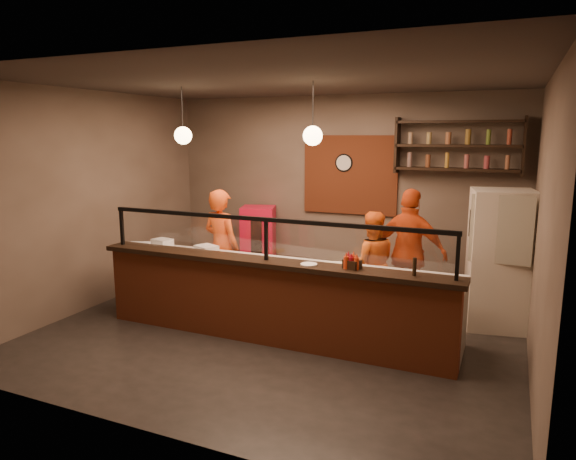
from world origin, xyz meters
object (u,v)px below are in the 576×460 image
at_px(wall_clock, 344,163).
at_px(fridge, 499,259).
at_px(cook_mid, 371,264).
at_px(cook_right, 410,253).
at_px(red_cooler, 258,244).
at_px(cook_left, 222,247).
at_px(pizza_dough, 335,266).
at_px(condiment_caddy, 352,264).
at_px(pepper_mill, 414,267).

relative_size(wall_clock, fridge, 0.16).
bearing_deg(cook_mid, fridge, 164.44).
distance_m(cook_right, fridge, 1.17).
height_order(fridge, red_cooler, fridge).
xyz_separation_m(cook_left, red_cooler, (-0.05, 1.34, -0.22)).
relative_size(wall_clock, pizza_dough, 0.57).
xyz_separation_m(cook_mid, condiment_caddy, (0.15, -1.46, 0.36)).
xyz_separation_m(cook_right, pizza_dough, (-0.74, -1.11, -0.01)).
height_order(cook_left, cook_mid, cook_left).
height_order(red_cooler, condiment_caddy, red_cooler).
relative_size(wall_clock, condiment_caddy, 1.63).
xyz_separation_m(cook_mid, red_cooler, (-2.28, 0.97, -0.09)).
bearing_deg(cook_mid, cook_right, 179.95).
bearing_deg(condiment_caddy, pizza_dough, 124.84).
height_order(cook_right, pepper_mill, cook_right).
xyz_separation_m(condiment_caddy, pepper_mill, (0.70, -0.02, 0.05)).
relative_size(cook_right, red_cooler, 1.38).
bearing_deg(cook_right, cook_left, 22.37).
height_order(cook_mid, red_cooler, cook_mid).
bearing_deg(fridge, pepper_mill, -125.69).
bearing_deg(cook_mid, pizza_dough, 50.98).
relative_size(cook_mid, red_cooler, 1.14).
relative_size(pizza_dough, pepper_mill, 2.64).
bearing_deg(wall_clock, cook_mid, -57.12).
bearing_deg(cook_right, fridge, -168.70).
xyz_separation_m(wall_clock, pizza_dough, (0.58, -2.17, -1.19)).
xyz_separation_m(cook_mid, fridge, (1.68, 0.25, 0.17)).
xyz_separation_m(cook_left, pepper_mill, (3.08, -1.11, 0.28)).
relative_size(red_cooler, pepper_mill, 6.67).
distance_m(cook_mid, red_cooler, 2.48).
xyz_separation_m(wall_clock, fridge, (2.50, -1.03, -1.17)).
distance_m(wall_clock, cook_right, 2.07).
bearing_deg(pizza_dough, wall_clock, 105.06).
bearing_deg(red_cooler, fridge, -28.16).
distance_m(cook_left, cook_mid, 2.26).
height_order(wall_clock, pizza_dough, wall_clock).
bearing_deg(pepper_mill, fridge, 64.51).
bearing_deg(pizza_dough, condiment_caddy, -55.16).
relative_size(cook_left, red_cooler, 1.33).
relative_size(cook_mid, condiment_caddy, 8.21).
distance_m(cook_mid, fridge, 1.70).
distance_m(cook_left, pepper_mill, 3.29).
bearing_deg(fridge, red_cooler, 159.47).
bearing_deg(fridge, cook_left, 178.76).
bearing_deg(condiment_caddy, fridge, 48.20).
bearing_deg(wall_clock, condiment_caddy, -70.33).
height_order(cook_mid, cook_right, cook_right).
xyz_separation_m(cook_right, red_cooler, (-2.78, 0.74, -0.25)).
bearing_deg(red_cooler, cook_left, -105.69).
xyz_separation_m(cook_left, pizza_dough, (1.99, -0.52, 0.03)).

